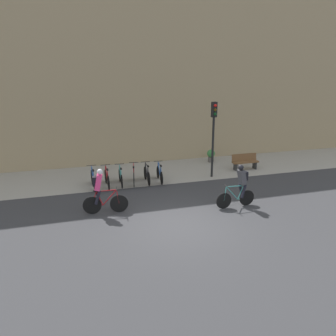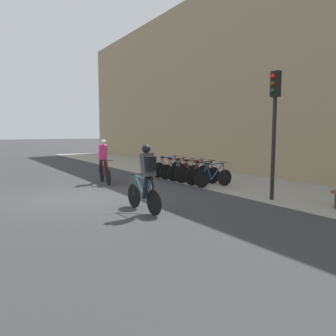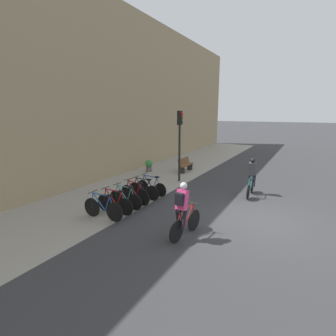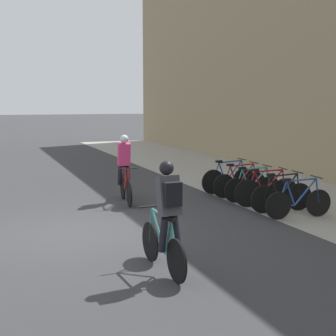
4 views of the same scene
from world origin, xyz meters
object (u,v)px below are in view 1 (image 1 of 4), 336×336
parked_bike_0 (93,179)px  traffic_light_pole (214,126)px  cyclist_grey (240,184)px  bench (245,161)px  parked_bike_5 (160,174)px  potted_plant (211,155)px  parked_bike_2 (121,177)px  parked_bike_4 (147,175)px  cyclist_pink (101,190)px  parked_bike_3 (134,176)px  parked_bike_1 (107,178)px

parked_bike_0 → traffic_light_pole: traffic_light_pole is taller
cyclist_grey → bench: cyclist_grey is taller
parked_bike_0 → traffic_light_pole: (6.13, -0.06, 2.27)m
parked_bike_0 → parked_bike_5: (3.29, -0.00, -0.03)m
traffic_light_pole → potted_plant: traffic_light_pole is taller
cyclist_grey → parked_bike_2: cyclist_grey is taller
parked_bike_5 → bench: parked_bike_5 is taller
parked_bike_4 → bench: bearing=6.7°
cyclist_pink → bench: (8.44, 3.87, -0.48)m
cyclist_grey → parked_bike_0: 6.90m
parked_bike_3 → potted_plant: bearing=27.3°
parked_bike_2 → bench: 7.22m
parked_bike_0 → parked_bike_1: (0.66, -0.00, -0.01)m
parked_bike_1 → potted_plant: size_ratio=2.18×
cyclist_pink → potted_plant: (7.28, 5.96, -0.51)m
parked_bike_1 → parked_bike_2: size_ratio=1.02×
parked_bike_2 → parked_bike_5: (1.97, -0.00, -0.01)m
cyclist_grey → traffic_light_pole: bearing=81.3°
parked_bike_3 → parked_bike_5: bearing=-0.1°
cyclist_pink → parked_bike_4: bearing=51.2°
parked_bike_2 → traffic_light_pole: (4.82, -0.06, 2.29)m
cyclist_pink → parked_bike_0: size_ratio=1.02×
cyclist_grey → parked_bike_4: cyclist_grey is taller
parked_bike_0 → parked_bike_1: 0.66m
parked_bike_1 → cyclist_pink: bearing=-100.5°
parked_bike_0 → cyclist_grey: bearing=-36.8°
parked_bike_2 → parked_bike_5: size_ratio=0.99×
parked_bike_2 → parked_bike_4: size_ratio=1.00×
parked_bike_2 → traffic_light_pole: traffic_light_pole is taller
parked_bike_2 → parked_bike_3: bearing=0.1°
parked_bike_3 → traffic_light_pole: size_ratio=0.43×
parked_bike_2 → parked_bike_4: (1.32, 0.00, 0.01)m
cyclist_pink → parked_bike_5: (3.23, 3.19, -0.55)m
parked_bike_1 → parked_bike_3: bearing=0.0°
parked_bike_4 → bench: (5.88, 0.69, 0.06)m
bench → parked_bike_0: bearing=-175.4°
parked_bike_1 → traffic_light_pole: traffic_light_pole is taller
cyclist_grey → parked_bike_4: bearing=125.0°
traffic_light_pole → parked_bike_5: bearing=178.8°
traffic_light_pole → parked_bike_2: bearing=179.3°
cyclist_pink → cyclist_grey: 5.53m
parked_bike_4 → traffic_light_pole: traffic_light_pole is taller
parked_bike_4 → traffic_light_pole: 4.18m
cyclist_grey → parked_bike_4: 5.06m
parked_bike_4 → potted_plant: (4.71, 2.77, 0.03)m
cyclist_pink → parked_bike_1: size_ratio=1.05×
parked_bike_4 → parked_bike_5: bearing=-0.1°
parked_bike_2 → parked_bike_4: 1.32m
cyclist_pink → parked_bike_0: cyclist_pink is taller
cyclist_pink → parked_bike_5: 4.57m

